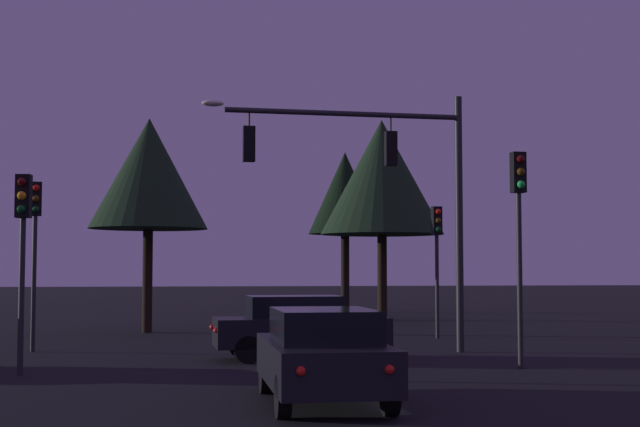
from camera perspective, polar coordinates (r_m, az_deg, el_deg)
name	(u,v)px	position (r m, az deg, el deg)	size (l,w,h in m)	color
ground_plane	(244,334)	(30.04, -4.91, -7.72)	(168.00, 168.00, 0.00)	black
traffic_signal_mast_arm	(386,174)	(23.11, 4.27, 2.57)	(6.87, 0.58, 6.74)	#232326
traffic_light_corner_left	(437,244)	(28.12, 7.54, -1.99)	(0.33, 0.37, 4.14)	#232326
traffic_light_corner_right	(35,231)	(24.52, -17.87, -1.09)	(0.35, 0.38, 4.47)	#232326
traffic_light_median	(23,232)	(19.21, -18.60, -1.13)	(0.32, 0.36, 4.11)	#232326
traffic_light_far_side	(519,215)	(19.96, 12.69, -0.12)	(0.31, 0.36, 4.74)	#232326
car_nearside_lane	(323,354)	(14.37, 0.20, -9.05)	(1.81, 4.11, 1.52)	black
car_crossing_left	(299,326)	(21.42, -1.34, -7.26)	(4.27, 1.91, 1.52)	black
tree_behind_sign	(382,177)	(38.25, 4.00, 2.34)	(5.32, 5.32, 8.62)	black
tree_left_far	(345,194)	(44.90, 1.62, 1.27)	(3.73, 3.73, 8.12)	black
tree_center_horizon	(149,174)	(31.12, -10.96, 2.52)	(4.08, 4.08, 7.39)	black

